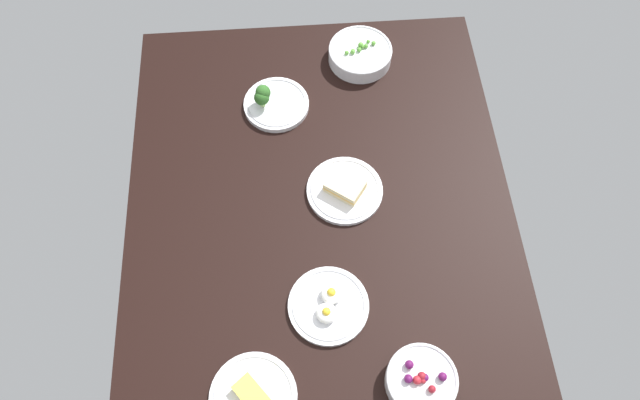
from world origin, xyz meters
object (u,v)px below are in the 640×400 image
plate_sandwich (345,189)px  bowl_peas (360,54)px  plate_cheese (253,397)px  bowl_berries (421,381)px  plate_eggs (329,305)px  plate_broccoli (274,102)px

plate_sandwich → bowl_peas: (-42.01, 8.18, 1.14)cm
plate_cheese → bowl_peas: bearing=160.4°
bowl_berries → plate_sandwich: bowl_berries is taller
bowl_berries → plate_eggs: bearing=-135.3°
plate_broccoli → bowl_peas: bearing=120.5°
plate_eggs → plate_cheese: size_ratio=0.99×
bowl_peas → plate_sandwich: bearing=-11.0°
bowl_berries → bowl_peas: bearing=-177.9°
bowl_berries → plate_broccoli: size_ratio=0.85×
bowl_berries → plate_broccoli: 79.59cm
plate_broccoli → plate_cheese: plate_broccoli is taller
plate_broccoli → plate_sandwich: plate_broccoli is taller
plate_cheese → bowl_berries: bearing=90.6°
bowl_berries → plate_sandwich: (-47.02, -11.49, -1.41)cm
plate_sandwich → plate_broccoli: bearing=-148.9°
plate_broccoli → plate_eggs: bearing=10.3°
plate_sandwich → plate_eggs: 29.70cm
plate_sandwich → plate_cheese: size_ratio=1.02×
plate_cheese → plate_eggs: bearing=136.8°
bowl_berries → plate_broccoli: (-74.48, -28.05, -0.95)cm
plate_cheese → plate_broccoli: bearing=174.6°
bowl_berries → plate_eggs: size_ratio=0.82×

